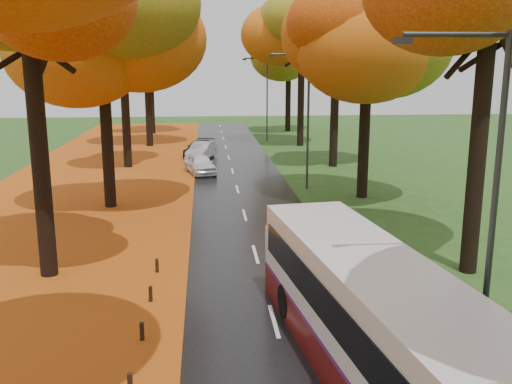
{
  "coord_description": "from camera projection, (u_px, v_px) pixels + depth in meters",
  "views": [
    {
      "loc": [
        -1.91,
        -3.24,
        7.32
      ],
      "look_at": [
        0.0,
        17.76,
        2.6
      ],
      "focal_mm": 40.0,
      "sensor_mm": 36.0,
      "label": 1
    }
  ],
  "objects": [
    {
      "name": "road",
      "position": [
        243.0,
        210.0,
        29.21
      ],
      "size": [
        6.5,
        90.0,
        0.04
      ],
      "primitive_type": "cube",
      "color": "black",
      "rests_on": "ground"
    },
    {
      "name": "centre_line",
      "position": [
        243.0,
        210.0,
        29.2
      ],
      "size": [
        0.12,
        90.0,
        0.01
      ],
      "primitive_type": "cube",
      "color": "silver",
      "rests_on": "road"
    },
    {
      "name": "leaf_verge",
      "position": [
        63.0,
        215.0,
        28.41
      ],
      "size": [
        12.0,
        90.0,
        0.02
      ],
      "primitive_type": "cube",
      "color": "#8B3B0C",
      "rests_on": "ground"
    },
    {
      "name": "leaf_drift",
      "position": [
        183.0,
        211.0,
        28.93
      ],
      "size": [
        0.9,
        90.0,
        0.01
      ],
      "primitive_type": "cube",
      "color": "#C35614",
      "rests_on": "road"
    },
    {
      "name": "trees_left",
      "position": [
        96.0,
        19.0,
        28.49
      ],
      "size": [
        9.2,
        74.0,
        13.88
      ],
      "color": "black",
      "rests_on": "ground"
    },
    {
      "name": "trees_right",
      "position": [
        378.0,
        18.0,
        29.59
      ],
      "size": [
        9.3,
        74.2,
        13.96
      ],
      "color": "black",
      "rests_on": "ground"
    },
    {
      "name": "streetlamp_near",
      "position": [
        484.0,
        191.0,
        12.01
      ],
      "size": [
        2.45,
        0.18,
        8.0
      ],
      "color": "#333538",
      "rests_on": "ground"
    },
    {
      "name": "streetlamp_mid",
      "position": [
        304.0,
        110.0,
        33.39
      ],
      "size": [
        2.45,
        0.18,
        8.0
      ],
      "color": "#333538",
      "rests_on": "ground"
    },
    {
      "name": "streetlamp_far",
      "position": [
        265.0,
        92.0,
        54.77
      ],
      "size": [
        2.45,
        0.18,
        8.0
      ],
      "color": "#333538",
      "rests_on": "ground"
    },
    {
      "name": "bus",
      "position": [
        369.0,
        312.0,
        13.56
      ],
      "size": [
        3.86,
        11.26,
        2.9
      ],
      "rotation": [
        0.0,
        0.0,
        0.12
      ],
      "color": "#580D0D",
      "rests_on": "road"
    },
    {
      "name": "car_white",
      "position": [
        200.0,
        164.0,
        38.87
      ],
      "size": [
        2.52,
        4.21,
        1.34
      ],
      "primitive_type": "imported",
      "rotation": [
        0.0,
        0.0,
        0.25
      ],
      "color": "white",
      "rests_on": "road"
    },
    {
      "name": "car_silver",
      "position": [
        202.0,
        151.0,
        44.6
      ],
      "size": [
        2.6,
        4.33,
        1.35
      ],
      "primitive_type": "imported",
      "rotation": [
        0.0,
        0.0,
        -0.31
      ],
      "color": "#9EA0A5",
      "rests_on": "road"
    },
    {
      "name": "car_dark",
      "position": [
        199.0,
        148.0,
        46.41
      ],
      "size": [
        2.89,
        4.61,
        1.25
      ],
      "primitive_type": "imported",
      "rotation": [
        0.0,
        0.0,
        -0.29
      ],
      "color": "black",
      "rests_on": "road"
    }
  ]
}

